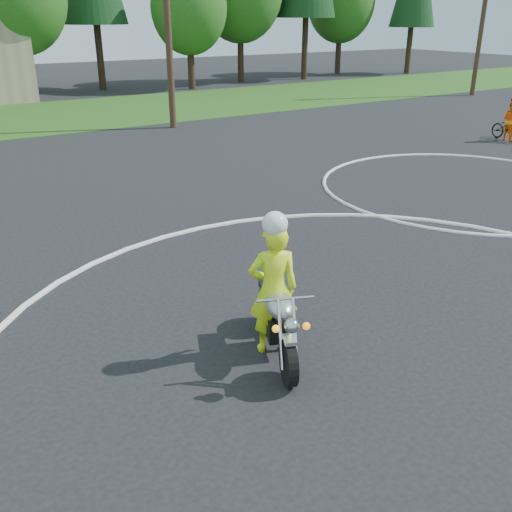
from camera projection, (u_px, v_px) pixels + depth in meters
grass_strip at (23, 118)px, 26.99m from camera, size 120.00×10.00×0.02m
course_markings at (420, 280)px, 10.55m from camera, size 19.05×19.05×0.12m
primary_motorcycle at (278, 320)px, 8.07m from camera, size 1.13×2.08×1.16m
rider_primary_grp at (273, 286)px, 7.99m from camera, size 0.84×0.71×2.15m
rider_second_grp at (510, 125)px, 22.06m from camera, size 0.85×1.81×1.67m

